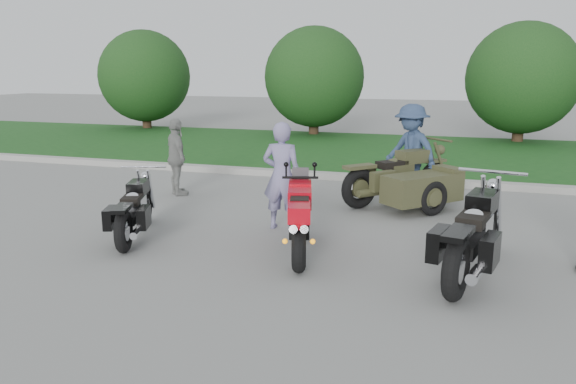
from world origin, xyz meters
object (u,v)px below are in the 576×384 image
(cruiser_right, at_px, (474,238))
(person_denim, at_px, (411,151))
(cruiser_left, at_px, (134,212))
(sportbike_red, at_px, (300,217))
(cruiser_sidecar, at_px, (410,184))
(person_back, at_px, (177,157))
(person_stripe, at_px, (282,176))

(cruiser_right, relative_size, person_denim, 1.38)
(cruiser_left, bearing_deg, sportbike_red, -20.19)
(cruiser_right, bearing_deg, cruiser_sidecar, 120.29)
(cruiser_left, distance_m, person_back, 3.00)
(cruiser_sidecar, bearing_deg, person_denim, 138.32)
(sportbike_red, distance_m, person_stripe, 1.39)
(cruiser_sidecar, height_order, person_stripe, person_stripe)
(sportbike_red, distance_m, cruiser_right, 2.26)
(cruiser_sidecar, height_order, person_denim, person_denim)
(cruiser_sidecar, xyz_separation_m, person_stripe, (-1.82, -1.96, 0.40))
(cruiser_left, bearing_deg, cruiser_right, -21.87)
(cruiser_right, xyz_separation_m, person_denim, (-1.19, 4.28, 0.42))
(cruiser_sidecar, relative_size, person_denim, 1.27)
(person_denim, bearing_deg, cruiser_right, -42.41)
(sportbike_red, bearing_deg, person_stripe, 102.70)
(person_stripe, bearing_deg, sportbike_red, 116.45)
(cruiser_sidecar, xyz_separation_m, person_back, (-4.60, -0.29, 0.31))
(cruiser_right, bearing_deg, cruiser_left, -169.72)
(sportbike_red, bearing_deg, cruiser_right, -19.56)
(sportbike_red, bearing_deg, person_denim, 59.70)
(cruiser_left, xyz_separation_m, person_denim, (3.66, 4.13, 0.51))
(cruiser_right, height_order, cruiser_sidecar, cruiser_sidecar)
(person_back, bearing_deg, sportbike_red, -174.34)
(cruiser_left, height_order, cruiser_sidecar, cruiser_sidecar)
(cruiser_right, xyz_separation_m, cruiser_sidecar, (-1.09, 3.30, -0.04))
(cruiser_sidecar, bearing_deg, cruiser_left, -97.86)
(person_stripe, bearing_deg, cruiser_left, 29.21)
(person_denim, bearing_deg, person_stripe, -88.16)
(sportbike_red, relative_size, cruiser_right, 0.75)
(person_stripe, distance_m, person_back, 3.24)
(person_stripe, distance_m, person_denim, 3.41)
(cruiser_sidecar, xyz_separation_m, person_denim, (-0.10, 0.98, 0.46))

